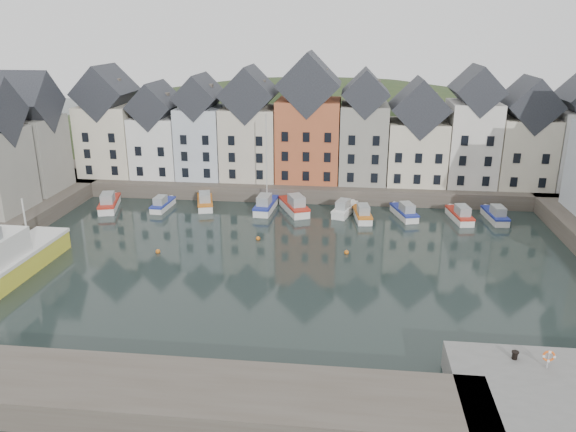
# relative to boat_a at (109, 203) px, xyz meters

# --- Properties ---
(ground) EXTENTS (260.00, 260.00, 0.00)m
(ground) POSITION_rel_boat_a_xyz_m (25.35, -16.96, -0.77)
(ground) COLOR black
(ground) RESTS_ON ground
(far_quay) EXTENTS (90.00, 16.00, 2.00)m
(far_quay) POSITION_rel_boat_a_xyz_m (25.35, 13.04, 0.23)
(far_quay) COLOR #4B4239
(far_quay) RESTS_ON ground
(near_wall) EXTENTS (50.00, 6.00, 2.00)m
(near_wall) POSITION_rel_boat_a_xyz_m (15.35, -38.96, 0.23)
(near_wall) COLOR #4B4239
(near_wall) RESTS_ON ground
(hillside) EXTENTS (153.60, 70.40, 64.00)m
(hillside) POSITION_rel_boat_a_xyz_m (25.37, 39.04, -18.73)
(hillside) COLOR #22361B
(hillside) RESTS_ON ground
(far_terrace) EXTENTS (72.37, 8.16, 17.78)m
(far_terrace) POSITION_rel_boat_a_xyz_m (28.56, 11.04, 8.11)
(far_terrace) COLOR beige
(far_terrace) RESTS_ON far_quay
(left_terrace) EXTENTS (7.65, 17.00, 15.69)m
(left_terrace) POSITION_rel_boat_a_xyz_m (-10.65, -3.46, 8.11)
(left_terrace) COLOR gray
(left_terrace) RESTS_ON left_quay
(mooring_buoys) EXTENTS (20.50, 5.50, 0.50)m
(mooring_buoys) POSITION_rel_boat_a_xyz_m (21.35, -11.63, -0.62)
(mooring_buoys) COLOR #C36217
(mooring_buoys) RESTS_ON ground
(boat_a) EXTENTS (3.78, 7.05, 2.59)m
(boat_a) POSITION_rel_boat_a_xyz_m (0.00, 0.00, 0.00)
(boat_a) COLOR silver
(boat_a) RESTS_ON ground
(boat_b) EXTENTS (1.95, 5.46, 2.07)m
(boat_b) POSITION_rel_boat_a_xyz_m (6.98, 0.75, -0.16)
(boat_b) COLOR silver
(boat_b) RESTS_ON ground
(boat_c) EXTENTS (3.56, 6.54, 2.40)m
(boat_c) POSITION_rel_boat_a_xyz_m (12.35, 2.22, -0.06)
(boat_c) COLOR silver
(boat_c) RESTS_ON ground
(boat_d) EXTENTS (2.53, 6.79, 12.72)m
(boat_d) POSITION_rel_boat_a_xyz_m (20.64, 1.53, 0.06)
(boat_d) COLOR silver
(boat_d) RESTS_ON ground
(boat_e) EXTENTS (4.79, 7.27, 2.68)m
(boat_e) POSITION_rel_boat_a_xyz_m (24.43, 1.45, 0.03)
(boat_e) COLOR silver
(boat_e) RESTS_ON ground
(boat_f) EXTENTS (3.42, 6.11, 2.24)m
(boat_f) POSITION_rel_boat_a_xyz_m (30.87, 1.34, -0.10)
(boat_f) COLOR silver
(boat_f) RESTS_ON ground
(boat_g) EXTENTS (2.59, 6.03, 2.24)m
(boat_g) POSITION_rel_boat_a_xyz_m (33.14, -0.43, -0.10)
(boat_g) COLOR silver
(boat_g) RESTS_ON ground
(boat_h) EXTENTS (3.38, 6.11, 2.24)m
(boat_h) POSITION_rel_boat_a_xyz_m (38.46, 0.90, -0.10)
(boat_h) COLOR silver
(boat_h) RESTS_ON ground
(boat_i) EXTENTS (2.78, 6.17, 2.29)m
(boat_i) POSITION_rel_boat_a_xyz_m (45.20, 0.46, -0.09)
(boat_i) COLOR silver
(boat_i) RESTS_ON ground
(boat_j) EXTENTS (2.42, 6.03, 2.26)m
(boat_j) POSITION_rel_boat_a_xyz_m (49.55, 0.89, -0.10)
(boat_j) COLOR silver
(boat_j) RESTS_ON ground
(large_vessel) EXTENTS (4.12, 13.96, 7.22)m
(large_vessel) POSITION_rel_boat_a_xyz_m (-0.63, -21.01, 0.93)
(large_vessel) COLOR gold
(large_vessel) RESTS_ON ground
(mooring_bollard) EXTENTS (0.48, 0.48, 0.56)m
(mooring_bollard) POSITION_rel_boat_a_xyz_m (42.70, -33.76, 1.54)
(mooring_bollard) COLOR black
(mooring_bollard) RESTS_ON near_quay
(life_ring_post) EXTENTS (0.80, 0.17, 1.30)m
(life_ring_post) POSITION_rel_boat_a_xyz_m (44.50, -34.61, 2.09)
(life_ring_post) COLOR gray
(life_ring_post) RESTS_ON near_quay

